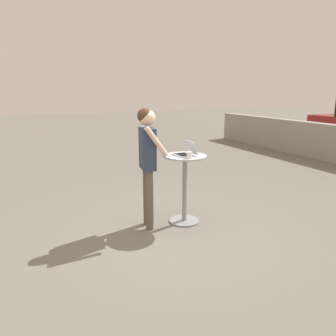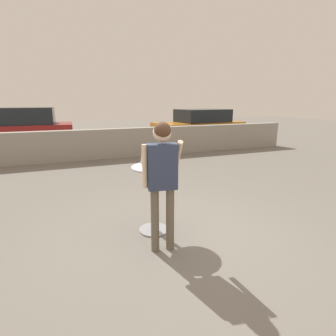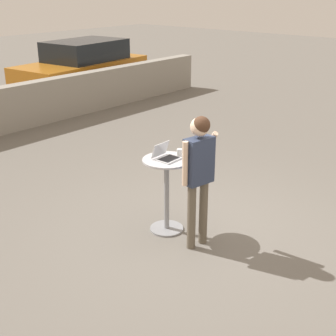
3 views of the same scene
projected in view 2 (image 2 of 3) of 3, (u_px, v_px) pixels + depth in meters
name	position (u px, v px, depth m)	size (l,w,h in m)	color
ground_plane	(179.00, 240.00, 3.87)	(50.00, 50.00, 0.00)	slate
pavement_kerb	(110.00, 143.00, 9.36)	(14.96, 0.35, 1.04)	gray
cafe_table	(153.00, 192.00, 4.00)	(0.64, 0.64, 1.05)	gray
laptop	(153.00, 163.00, 3.90)	(0.30, 0.30, 0.21)	silver
coffee_mug	(167.00, 163.00, 3.93)	(0.11, 0.07, 0.10)	white
standing_person	(162.00, 172.00, 3.35)	(0.55, 0.35, 1.75)	brown
parked_car_near_street	(23.00, 130.00, 10.61)	(3.94, 1.94, 1.75)	maroon
parked_car_further_down	(200.00, 127.00, 12.25)	(4.32, 2.24, 1.63)	#B76B19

